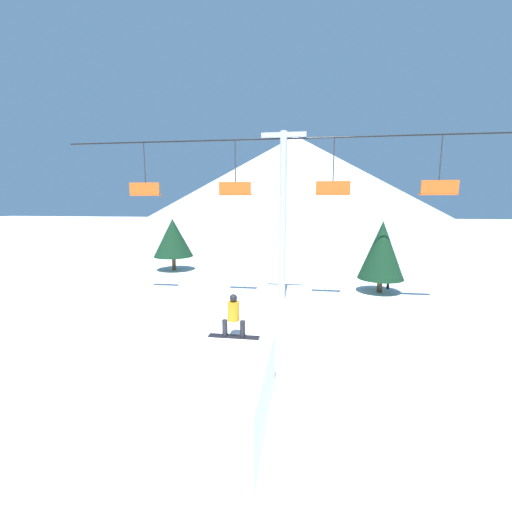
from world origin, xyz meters
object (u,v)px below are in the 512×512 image
at_px(distant_skier, 388,279).
at_px(snowboarder, 234,316).
at_px(snow_ramp, 226,393).
at_px(pine_tree_near, 382,250).

bearing_deg(distant_skier, snowboarder, -118.81).
distance_m(snow_ramp, distant_skier, 16.42).
bearing_deg(snowboarder, distant_skier, 61.19).
height_order(pine_tree_near, distant_skier, pine_tree_near).
relative_size(pine_tree_near, distant_skier, 3.61).
height_order(snow_ramp, snowboarder, snowboarder).
height_order(snowboarder, pine_tree_near, pine_tree_near).
bearing_deg(pine_tree_near, snow_ramp, -115.07).
bearing_deg(snow_ramp, snowboarder, 94.10).
xyz_separation_m(snow_ramp, distant_skier, (7.18, 14.77, -0.18)).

